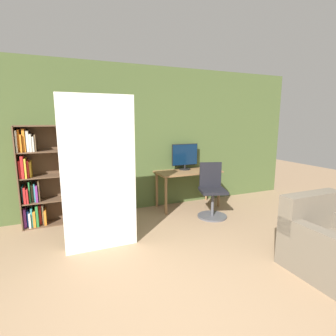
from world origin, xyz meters
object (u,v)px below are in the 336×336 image
monitor (185,156)px  office_chair (212,195)px  mattress_near (99,174)px  armchair (327,243)px  bookshelf (37,179)px

monitor → office_chair: (0.15, -0.80, -0.60)m
monitor → mattress_near: bearing=-146.9°
monitor → armchair: monitor is taller
mattress_near → bookshelf: bearing=124.0°
monitor → bookshelf: bookshelf is taller
bookshelf → armchair: (3.10, -2.76, -0.46)m
office_chair → armchair: 2.00m
office_chair → bookshelf: bookshelf is taller
office_chair → armchair: (0.29, -1.98, -0.08)m
monitor → armchair: size_ratio=0.66×
armchair → mattress_near: bearing=145.7°
monitor → bookshelf: 2.68m
monitor → office_chair: monitor is taller
monitor → armchair: bearing=-81.1°
mattress_near → armchair: mattress_near is taller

